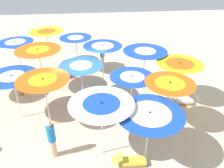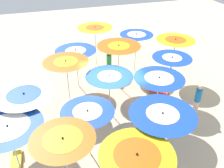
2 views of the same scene
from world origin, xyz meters
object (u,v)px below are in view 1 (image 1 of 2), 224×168
Objects in this scene: beach_umbrella_4 at (47,34)px; beach_umbrella_6 at (132,80)px; beach_umbrella_0 at (179,66)px; beach_umbrella_12 at (43,83)px; beach_umbrella_1 at (145,54)px; beach_umbrella_3 at (76,40)px; beach_umbrella_11 at (102,107)px; beachgoer_1 at (19,81)px; beach_umbrella_2 at (103,48)px; beach_umbrella_5 at (169,87)px; beach_umbrella_7 at (81,69)px; beach_umbrella_8 at (39,53)px; lounger_1 at (187,101)px; lounger_0 at (131,161)px; lounger_2 at (71,72)px; beach_umbrella_13 at (13,80)px; beach_umbrella_10 at (149,117)px; beach_umbrella_9 at (16,45)px; beachgoer_0 at (102,56)px; beachgoer_2 at (52,138)px.

beach_umbrella_6 is (6.01, 4.41, -0.24)m from beach_umbrella_4.
beach_umbrella_0 is 6.18m from beach_umbrella_12.
beach_umbrella_3 reaches higher than beach_umbrella_1.
beach_umbrella_11 reaches higher than beachgoer_1.
beach_umbrella_2 is 0.99× the size of beach_umbrella_5.
beach_umbrella_8 is at bearing -118.54° from beach_umbrella_7.
lounger_1 is at bearing 72.65° from beach_umbrella_0.
lounger_0 is 7.64m from lounger_2.
beach_umbrella_12 is (3.51, -2.64, 0.00)m from beach_umbrella_2.
lounger_1 is at bearing 134.01° from beach_umbrella_5.
beach_umbrella_6 reaches higher than lounger_1.
beach_umbrella_3 is at bearing -133.71° from beach_umbrella_2.
lounger_0 is (0.68, 0.99, -1.99)m from beach_umbrella_11.
beach_umbrella_0 is at bearing 127.56° from beach_umbrella_11.
beach_umbrella_4 is at bearing -123.65° from beach_umbrella_1.
beach_umbrella_7 is at bearing -75.37° from beach_umbrella_1.
beach_umbrella_11 is 1.07× the size of beach_umbrella_13.
beach_umbrella_12 is (0.22, -3.67, 0.20)m from beach_umbrella_6.
beach_umbrella_10 is at bearing 59.03° from beach_umbrella_13.
beach_umbrella_8 is 2.13× the size of lounger_2.
beach_umbrella_11 is at bearing 11.97° from beach_umbrella_7.
beach_umbrella_12 is 1.94× the size of lounger_0.
beach_umbrella_9 is 3.48m from lounger_2.
beach_umbrella_11 reaches higher than lounger_2.
beach_umbrella_9 is 9.81m from lounger_1.
beach_umbrella_3 is 1.06× the size of beach_umbrella_10.
beach_umbrella_8 reaches higher than beach_umbrella_7.
lounger_0 is (8.77, 3.96, -2.03)m from beach_umbrella_4.
beach_umbrella_0 is 8.23m from beachgoer_1.
beach_umbrella_1 is 3.42m from beach_umbrella_7.
lounger_1 is at bearing 75.16° from beach_umbrella_8.
beach_umbrella_12 is (2.84, 0.66, -0.13)m from beach_umbrella_8.
beach_umbrella_10 is at bearing -11.51° from beach_umbrella_1.
beach_umbrella_0 is 1.96m from beach_umbrella_1.
lounger_1 is (1.95, 7.37, -2.09)m from beach_umbrella_8.
beach_umbrella_7 is at bearing -168.03° from beach_umbrella_11.
beach_umbrella_10 is 1.37× the size of beachgoer_1.
beach_umbrella_2 is 6.02m from beach_umbrella_10.
lounger_1 is (-1.69, 1.75, -1.97)m from beach_umbrella_5.
beach_umbrella_12 is at bearing 14.22° from lounger_1.
lounger_1 is (3.58, 8.92, -1.96)m from beach_umbrella_9.
beach_umbrella_8 reaches higher than beach_umbrella_2.
beach_umbrella_2 is at bearing -125.09° from beach_umbrella_0.
beach_umbrella_4 reaches higher than beach_umbrella_1.
beach_umbrella_2 is at bearing 54.12° from beachgoer_0.
beachgoer_2 is at bearing -23.06° from beach_umbrella_2.
beach_umbrella_5 reaches higher than beach_umbrella_2.
beach_umbrella_8 is (-3.65, -5.62, 0.12)m from beach_umbrella_5.
beach_umbrella_7 is 2.25m from beach_umbrella_12.
beach_umbrella_4 is 2.04× the size of lounger_2.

